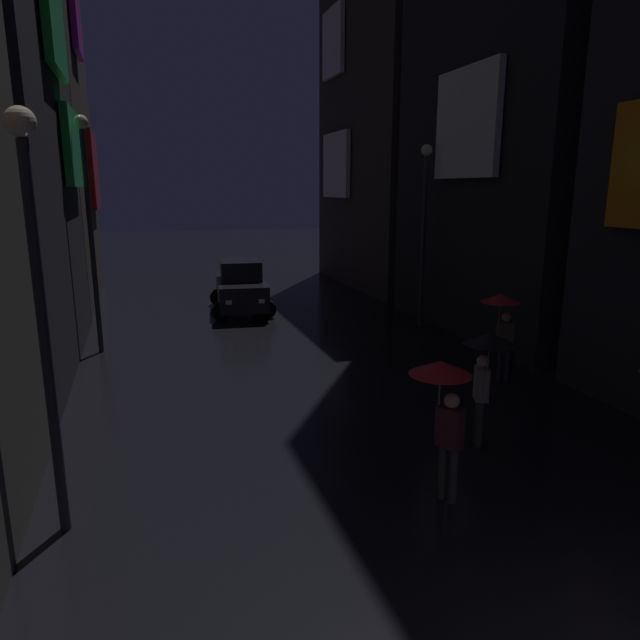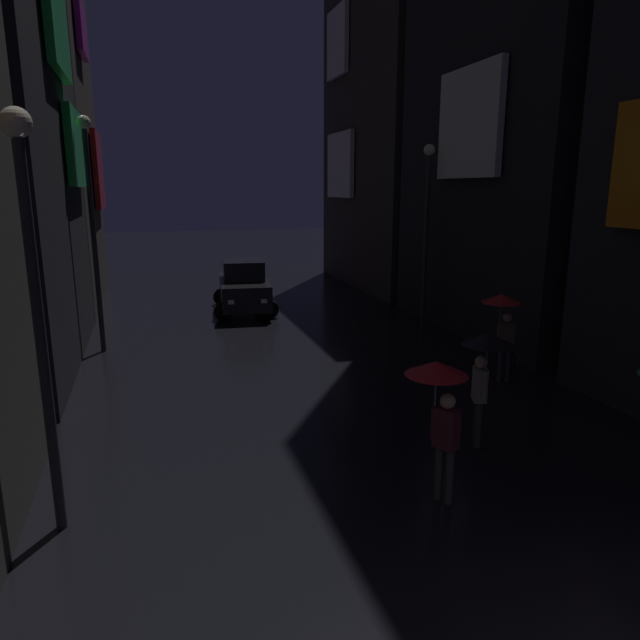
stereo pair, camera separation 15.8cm
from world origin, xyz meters
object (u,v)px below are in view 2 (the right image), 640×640
pedestrian_midstreet_left_red (503,313)px  streetlamp_left_near (34,280)px  car_distant (244,287)px  streetlamp_right_far (427,216)px  bicycle_parked_at_storefront (492,353)px  streetlamp_left_far (91,211)px  pedestrian_far_right_black (485,358)px  pedestrian_foreground_right_red (440,392)px

pedestrian_midstreet_left_red → streetlamp_left_near: (-9.15, -3.45, 1.73)m
car_distant → streetlamp_right_far: bearing=-37.2°
car_distant → streetlamp_right_far: (5.30, -4.03, 2.69)m
bicycle_parked_at_storefront → streetlamp_left_far: bearing=154.8°
bicycle_parked_at_storefront → car_distant: bearing=119.5°
car_distant → streetlamp_right_far: streetlamp_right_far is taller
pedestrian_far_right_black → pedestrian_foreground_right_red: bearing=-140.5°
pedestrian_far_right_black → car_distant: pedestrian_far_right_black is taller
pedestrian_midstreet_left_red → pedestrian_far_right_black: (-2.39, -2.98, 0.00)m
streetlamp_right_far → car_distant: bearing=142.8°
pedestrian_midstreet_left_red → bicycle_parked_at_storefront: size_ratio=1.17×
car_distant → streetlamp_right_far: 7.18m
pedestrian_midstreet_left_red → streetlamp_left_near: bearing=-159.3°
streetlamp_left_far → streetlamp_right_far: size_ratio=1.09×
pedestrian_foreground_right_red → car_distant: 13.96m
pedestrian_foreground_right_red → pedestrian_midstreet_left_red: 5.82m
pedestrian_midstreet_left_red → streetlamp_left_far: size_ratio=0.33×
bicycle_parked_at_storefront → streetlamp_right_far: 5.68m
pedestrian_midstreet_left_red → pedestrian_far_right_black: 3.82m
streetlamp_right_far → pedestrian_far_right_black: bearing=-110.6°
streetlamp_right_far → bicycle_parked_at_storefront: bearing=-94.9°
pedestrian_far_right_black → pedestrian_midstreet_left_red: bearing=51.3°
streetlamp_left_far → car_distant: bearing=41.5°
bicycle_parked_at_storefront → streetlamp_left_near: 10.99m
bicycle_parked_at_storefront → streetlamp_left_near: streetlamp_left_near is taller
streetlamp_left_far → streetlamp_right_far: 10.00m
car_distant → streetlamp_left_far: (-4.70, -4.15, 2.96)m
pedestrian_far_right_black → bicycle_parked_at_storefront: 5.04m
streetlamp_left_near → streetlamp_left_far: size_ratio=0.86×
bicycle_parked_at_storefront → streetlamp_left_far: streetlamp_left_far is taller
streetlamp_left_near → streetlamp_left_far: streetlamp_left_far is taller
pedestrian_midstreet_left_red → bicycle_parked_at_storefront: bearing=65.2°
pedestrian_foreground_right_red → pedestrian_far_right_black: 2.02m
bicycle_parked_at_storefront → car_distant: car_distant is taller
streetlamp_left_near → streetlamp_left_far: bearing=90.0°
streetlamp_left_near → bicycle_parked_at_storefront: bearing=24.8°
pedestrian_midstreet_left_red → streetlamp_left_near: 9.93m
pedestrian_far_right_black → streetlamp_left_near: bearing=-176.0°
pedestrian_foreground_right_red → streetlamp_left_near: 5.54m
pedestrian_foreground_right_red → car_distant: pedestrian_foreground_right_red is taller
pedestrian_midstreet_left_red → streetlamp_right_far: 6.02m
pedestrian_foreground_right_red → bicycle_parked_at_storefront: (4.40, 5.25, -1.28)m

